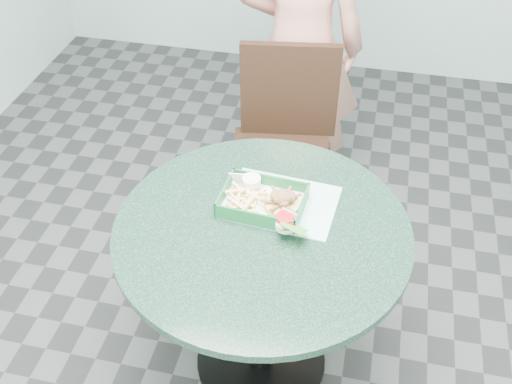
% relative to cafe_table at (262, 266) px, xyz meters
% --- Properties ---
extents(floor, '(4.00, 5.00, 0.02)m').
position_rel_cafe_table_xyz_m(floor, '(0.00, 0.00, -0.58)').
color(floor, '#303335').
rests_on(floor, ground).
extents(cafe_table, '(0.98, 0.98, 0.75)m').
position_rel_cafe_table_xyz_m(cafe_table, '(0.00, 0.00, 0.00)').
color(cafe_table, black).
rests_on(cafe_table, floor).
extents(dining_chair, '(0.44, 0.44, 0.93)m').
position_rel_cafe_table_xyz_m(dining_chair, '(-0.08, 0.84, -0.05)').
color(dining_chair, '#513121').
rests_on(dining_chair, floor).
extents(diner_person, '(0.68, 0.48, 1.79)m').
position_rel_cafe_table_xyz_m(diner_person, '(-0.07, 1.14, 0.32)').
color(diner_person, '#DD8877').
rests_on(diner_person, floor).
extents(placemat, '(0.39, 0.31, 0.00)m').
position_rel_cafe_table_xyz_m(placemat, '(0.04, 0.13, 0.17)').
color(placemat, '#A3E5D9').
rests_on(placemat, cafe_table).
extents(food_basket, '(0.27, 0.20, 0.06)m').
position_rel_cafe_table_xyz_m(food_basket, '(-0.02, 0.10, 0.19)').
color(food_basket, '#17612C').
rests_on(food_basket, placemat).
extents(crab_sandwich, '(0.12, 0.12, 0.07)m').
position_rel_cafe_table_xyz_m(crab_sandwich, '(0.05, 0.10, 0.22)').
color(crab_sandwich, tan).
rests_on(crab_sandwich, food_basket).
extents(fries_pile, '(0.14, 0.14, 0.05)m').
position_rel_cafe_table_xyz_m(fries_pile, '(-0.08, 0.08, 0.21)').
color(fries_pile, '#FDD57B').
rests_on(fries_pile, food_basket).
extents(sauce_ramekin, '(0.06, 0.06, 0.04)m').
position_rel_cafe_table_xyz_m(sauce_ramekin, '(-0.08, 0.15, 0.22)').
color(sauce_ramekin, white).
rests_on(sauce_ramekin, food_basket).
extents(garnish_cup, '(0.10, 0.10, 0.04)m').
position_rel_cafe_table_xyz_m(garnish_cup, '(0.09, 0.00, 0.21)').
color(garnish_cup, silver).
rests_on(garnish_cup, food_basket).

